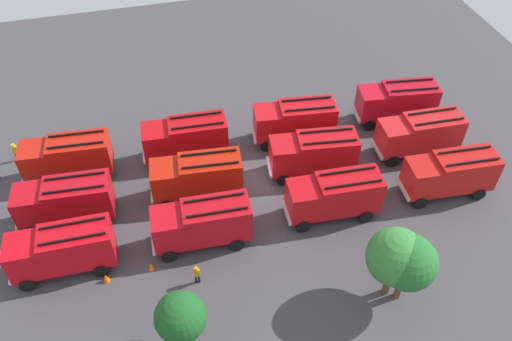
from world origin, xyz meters
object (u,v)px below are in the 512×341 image
(fire_truck_6, at_px, (197,176))
(firefighter_1, at_px, (15,151))
(fire_truck_3, at_px, (67,156))
(fire_truck_9, at_px, (334,195))
(fire_truck_1, at_px, (295,120))
(tree_2, at_px, (180,317))
(fire_truck_4, at_px, (420,133))
(fire_truck_8, at_px, (450,173))
(tree_0, at_px, (408,262))
(traffic_cone_1, at_px, (151,266))
(fire_truck_7, at_px, (65,200))
(tree_1, at_px, (396,257))
(fire_truck_0, at_px, (397,101))
(traffic_cone_0, at_px, (106,278))
(fire_truck_10, at_px, (202,223))
(fire_truck_5, at_px, (314,153))
(firefighter_2, at_px, (197,274))
(fire_truck_2, at_px, (186,137))

(fire_truck_6, xyz_separation_m, firefighter_1, (14.33, -7.90, -1.13))
(fire_truck_3, xyz_separation_m, fire_truck_9, (-19.38, 9.42, 0.00))
(fire_truck_1, xyz_separation_m, firefighter_1, (23.74, -3.29, -1.13))
(tree_2, bearing_deg, fire_truck_4, -150.22)
(fire_truck_8, bearing_deg, fire_truck_1, -39.53)
(fire_truck_1, relative_size, tree_2, 1.53)
(tree_0, height_order, traffic_cone_1, tree_0)
(fire_truck_9, bearing_deg, fire_truck_7, -9.74)
(tree_1, distance_m, traffic_cone_1, 16.70)
(fire_truck_9, bearing_deg, fire_truck_0, -132.06)
(firefighter_1, bearing_deg, tree_0, -140.30)
(traffic_cone_0, bearing_deg, fire_truck_0, -157.12)
(fire_truck_6, relative_size, traffic_cone_1, 11.85)
(fire_truck_1, bearing_deg, traffic_cone_1, 44.60)
(fire_truck_0, xyz_separation_m, tree_0, (7.96, 17.51, 1.72))
(firefighter_1, distance_m, tree_2, 23.34)
(fire_truck_3, distance_m, fire_truck_9, 21.55)
(fire_truck_0, xyz_separation_m, fire_truck_3, (29.03, 0.08, 0.00))
(firefighter_1, xyz_separation_m, traffic_cone_1, (-9.79, 14.12, -0.71))
(fire_truck_7, distance_m, tree_0, 24.74)
(fire_truck_1, relative_size, fire_truck_10, 1.02)
(fire_truck_3, height_order, fire_truck_8, same)
(fire_truck_3, bearing_deg, fire_truck_4, 175.37)
(fire_truck_3, relative_size, fire_truck_9, 1.00)
(fire_truck_6, relative_size, traffic_cone_0, 10.66)
(fire_truck_9, distance_m, firefighter_1, 27.01)
(firefighter_1, bearing_deg, fire_truck_4, -114.47)
(tree_1, relative_size, traffic_cone_1, 9.48)
(fire_truck_5, height_order, fire_truck_8, same)
(tree_2, bearing_deg, fire_truck_3, -68.86)
(fire_truck_7, bearing_deg, fire_truck_5, -175.24)
(fire_truck_5, bearing_deg, traffic_cone_1, 32.02)
(fire_truck_9, height_order, traffic_cone_1, fire_truck_9)
(firefighter_2, relative_size, tree_0, 0.29)
(fire_truck_2, distance_m, fire_truck_5, 10.76)
(fire_truck_0, height_order, fire_truck_7, same)
(fire_truck_6, xyz_separation_m, tree_1, (-10.66, 12.10, 1.83))
(fire_truck_3, relative_size, tree_0, 1.28)
(fire_truck_10, distance_m, tree_2, 8.21)
(fire_truck_3, xyz_separation_m, traffic_cone_0, (-2.12, 11.27, -1.81))
(fire_truck_1, relative_size, fire_truck_2, 1.01)
(fire_truck_1, bearing_deg, fire_truck_4, 162.66)
(tree_2, relative_size, traffic_cone_1, 7.80)
(fire_truck_4, height_order, fire_truck_5, same)
(firefighter_2, xyz_separation_m, traffic_cone_1, (2.98, -1.88, -0.61))
(tree_2, bearing_deg, tree_1, -178.57)
(tree_2, bearing_deg, traffic_cone_1, -77.08)
(fire_truck_6, distance_m, traffic_cone_1, 7.91)
(fire_truck_7, relative_size, fire_truck_9, 1.00)
(fire_truck_3, xyz_separation_m, fire_truck_8, (-28.98, 9.50, 0.00))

